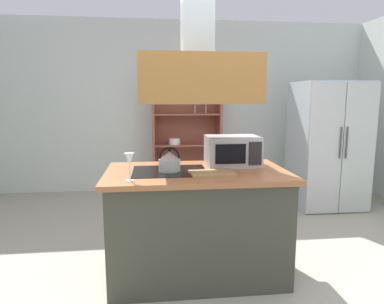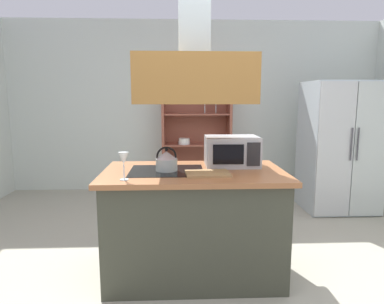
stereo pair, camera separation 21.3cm
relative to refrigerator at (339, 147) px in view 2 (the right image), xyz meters
The scene contains 10 objects.
ground_plane 2.74m from the refrigerator, 135.87° to the right, with size 7.80×7.80×0.00m, color #A19C8A.
wall_back 2.27m from the refrigerator, 147.62° to the left, with size 6.00×0.12×2.70m, color silver.
kitchen_island 2.63m from the refrigerator, 140.87° to the right, with size 1.49×0.89×0.90m.
range_hood 2.75m from the refrigerator, 140.87° to the right, with size 0.90×0.70×1.25m.
refrigerator is the anchor object (origin of this frame).
dish_cabinet 2.09m from the refrigerator, 152.39° to the left, with size 1.07×0.40×1.91m.
kettle 2.78m from the refrigerator, 143.79° to the right, with size 0.18×0.18×0.20m.
cutting_board 2.63m from the refrigerator, 136.88° to the right, with size 0.34×0.24×0.02m, color #AD8452.
microwave 2.22m from the refrigerator, 139.14° to the right, with size 0.46×0.35×0.26m.
wine_glass_on_counter 3.20m from the refrigerator, 142.63° to the right, with size 0.08×0.08×0.21m.
Camera 2 is at (-0.28, -2.56, 1.49)m, focal length 31.69 mm.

